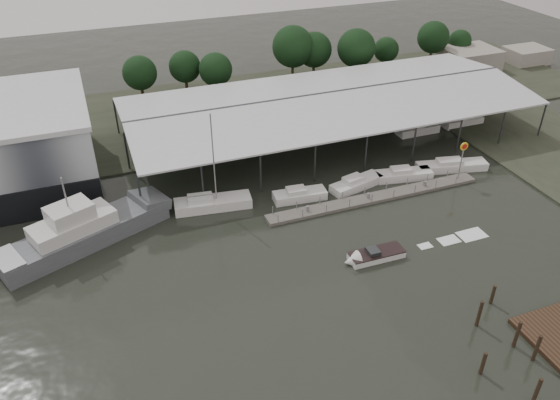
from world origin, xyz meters
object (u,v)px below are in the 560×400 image
object	(u,v)px
grey_trawler	(86,230)
speedboat_underway	(372,256)
shell_fuel_sign	(463,154)
white_sailboat	(212,203)

from	to	relation	value
grey_trawler	speedboat_underway	distance (m)	30.55
shell_fuel_sign	white_sailboat	bearing A→B (deg)	170.45
speedboat_underway	shell_fuel_sign	bearing A→B (deg)	-149.85
grey_trawler	white_sailboat	world-z (taller)	white_sailboat
grey_trawler	white_sailboat	distance (m)	14.42
shell_fuel_sign	speedboat_underway	distance (m)	21.03
grey_trawler	speedboat_underway	size ratio (longest dim) A/B	1.09
white_sailboat	grey_trawler	bearing A→B (deg)	-165.51
white_sailboat	speedboat_underway	world-z (taller)	white_sailboat
grey_trawler	shell_fuel_sign	bearing A→B (deg)	-27.13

